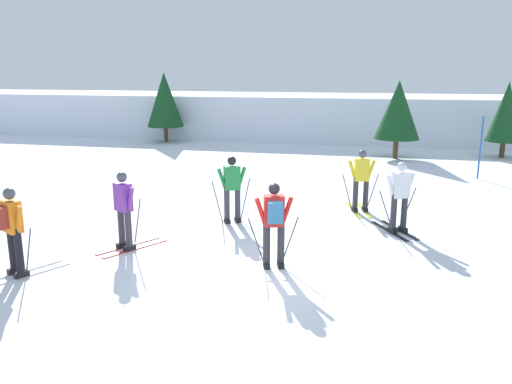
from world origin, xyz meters
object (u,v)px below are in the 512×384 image
at_px(skier_green, 232,188).
at_px(skier_white, 400,195).
at_px(conifer_far_right, 506,112).
at_px(conifer_far_centre, 398,110).
at_px(skier_red, 274,222).
at_px(trail_marker_pole, 480,148).
at_px(skier_purple, 124,208).
at_px(conifer_far_left, 165,100).
at_px(skier_yellow, 361,179).
at_px(skier_orange, 12,228).

distance_m(skier_green, skier_white, 4.06).
bearing_deg(conifer_far_right, conifer_far_centre, -164.91).
bearing_deg(skier_red, trail_marker_pole, 61.13).
xyz_separation_m(skier_green, skier_red, (1.61, -2.78, 0.04)).
xyz_separation_m(skier_purple, conifer_far_left, (-5.67, 15.90, 1.32)).
relative_size(skier_green, skier_white, 1.00).
bearing_deg(skier_green, skier_white, 1.49).
height_order(skier_green, conifer_far_centre, conifer_far_centre).
bearing_deg(skier_yellow, skier_white, -61.02).
bearing_deg(skier_green, skier_purple, -125.61).
distance_m(skier_orange, conifer_far_right, 20.32).
bearing_deg(conifer_far_centre, skier_orange, -116.02).
bearing_deg(trail_marker_pole, conifer_far_left, 156.28).
xyz_separation_m(skier_yellow, conifer_far_right, (5.82, 10.35, 1.08)).
distance_m(skier_green, skier_purple, 2.95).
height_order(trail_marker_pole, conifer_far_left, conifer_far_left).
distance_m(skier_orange, skier_red, 4.87).
height_order(conifer_far_left, conifer_far_centre, conifer_far_left).
xyz_separation_m(skier_red, conifer_far_centre, (2.75, 13.69, 1.14)).
height_order(skier_red, skier_yellow, same).
distance_m(skier_orange, skier_purple, 2.26).
distance_m(skier_purple, trail_marker_pole, 12.98).
xyz_separation_m(trail_marker_pole, conifer_far_right, (1.86, 5.01, 0.89)).
distance_m(skier_purple, conifer_far_centre, 14.68).
height_order(skier_red, conifer_far_left, conifer_far_left).
distance_m(skier_green, conifer_far_right, 15.12).
xyz_separation_m(skier_red, skier_white, (2.45, 2.88, -0.04)).
xyz_separation_m(trail_marker_pole, conifer_far_centre, (-2.72, 3.77, 0.99)).
xyz_separation_m(skier_red, skier_purple, (-3.32, 0.38, -0.04)).
distance_m(skier_red, conifer_far_left, 18.64).
relative_size(skier_white, trail_marker_pole, 0.77).
bearing_deg(conifer_far_centre, skier_yellow, -97.71).
bearing_deg(skier_purple, conifer_far_centre, 65.47).
bearing_deg(skier_green, conifer_far_right, 53.65).
relative_size(skier_red, skier_yellow, 1.00).
relative_size(skier_yellow, trail_marker_pole, 0.77).
distance_m(skier_white, conifer_far_right, 13.04).
xyz_separation_m(conifer_far_right, conifer_far_centre, (-4.58, -1.24, 0.10)).
bearing_deg(trail_marker_pole, skier_red, -118.87).
bearing_deg(skier_orange, skier_white, 31.46).
relative_size(skier_orange, conifer_far_right, 0.52).
bearing_deg(skier_green, conifer_far_centre, 68.23).
bearing_deg(skier_yellow, skier_green, -150.13).
bearing_deg(conifer_far_right, trail_marker_pole, -110.40).
bearing_deg(conifer_far_right, skier_purple, -126.23).
bearing_deg(skier_red, conifer_far_right, 63.84).
bearing_deg(skier_white, skier_orange, -148.54).
distance_m(skier_yellow, skier_purple, 6.40).
height_order(skier_yellow, conifer_far_right, conifer_far_right).
distance_m(skier_orange, conifer_far_left, 18.30).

